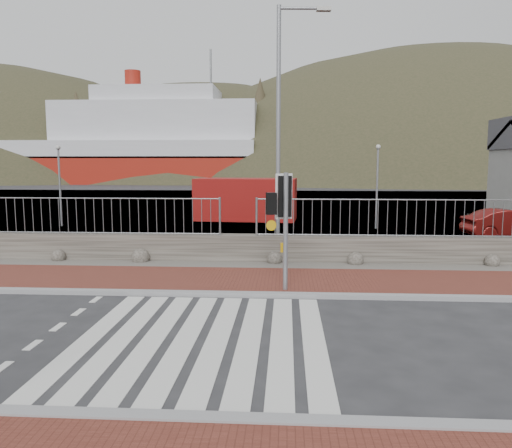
# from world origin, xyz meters

# --- Properties ---
(ground) EXTENTS (220.00, 220.00, 0.00)m
(ground) POSITION_xyz_m (0.00, 0.00, 0.00)
(ground) COLOR #28282B
(ground) RESTS_ON ground
(sidewalk_far) EXTENTS (40.00, 3.00, 0.08)m
(sidewalk_far) POSITION_xyz_m (0.00, 4.50, 0.04)
(sidewalk_far) COLOR brown
(sidewalk_far) RESTS_ON ground
(kerb_near) EXTENTS (40.00, 0.25, 0.12)m
(kerb_near) POSITION_xyz_m (0.00, -3.00, 0.05)
(kerb_near) COLOR gray
(kerb_near) RESTS_ON ground
(kerb_far) EXTENTS (40.00, 0.25, 0.12)m
(kerb_far) POSITION_xyz_m (0.00, 3.00, 0.05)
(kerb_far) COLOR gray
(kerb_far) RESTS_ON ground
(zebra_crossing) EXTENTS (4.62, 5.60, 0.01)m
(zebra_crossing) POSITION_xyz_m (-0.00, 0.00, 0.01)
(zebra_crossing) COLOR silver
(zebra_crossing) RESTS_ON ground
(gravel_strip) EXTENTS (40.00, 1.50, 0.06)m
(gravel_strip) POSITION_xyz_m (0.00, 6.50, 0.03)
(gravel_strip) COLOR #59544C
(gravel_strip) RESTS_ON ground
(stone_wall) EXTENTS (40.00, 0.60, 0.90)m
(stone_wall) POSITION_xyz_m (0.00, 7.30, 0.45)
(stone_wall) COLOR #433F37
(stone_wall) RESTS_ON ground
(railing) EXTENTS (18.07, 0.07, 1.22)m
(railing) POSITION_xyz_m (0.00, 7.15, 1.82)
(railing) COLOR gray
(railing) RESTS_ON stone_wall
(quay) EXTENTS (120.00, 40.00, 0.50)m
(quay) POSITION_xyz_m (0.00, 27.90, 0.00)
(quay) COLOR #4C4C4F
(quay) RESTS_ON ground
(water) EXTENTS (220.00, 50.00, 0.05)m
(water) POSITION_xyz_m (0.00, 62.90, 0.00)
(water) COLOR #3F4C54
(water) RESTS_ON ground
(ferry) EXTENTS (50.00, 16.00, 20.00)m
(ferry) POSITION_xyz_m (-24.65, 67.90, 5.36)
(ferry) COLOR maroon
(ferry) RESTS_ON ground
(hills_backdrop) EXTENTS (254.00, 90.00, 100.00)m
(hills_backdrop) POSITION_xyz_m (6.74, 87.90, -23.05)
(hills_backdrop) COLOR #30321E
(hills_backdrop) RESTS_ON ground
(traffic_signal_far) EXTENTS (0.75, 0.45, 3.04)m
(traffic_signal_far) POSITION_xyz_m (1.51, 3.44, 2.20)
(traffic_signal_far) COLOR gray
(traffic_signal_far) RESTS_ON ground
(streetlight) EXTENTS (1.78, 0.31, 8.37)m
(streetlight) POSITION_xyz_m (1.42, 8.11, 4.71)
(streetlight) COLOR gray
(streetlight) RESTS_ON ground
(shipping_container) EXTENTS (5.80, 2.76, 2.35)m
(shipping_container) POSITION_xyz_m (-0.74, 19.21, 1.17)
(shipping_container) COLOR maroon
(shipping_container) RESTS_ON ground
(car_a) EXTENTS (3.58, 2.26, 1.14)m
(car_a) POSITION_xyz_m (11.74, 14.89, 0.57)
(car_a) COLOR black
(car_a) RESTS_ON ground
(car_b) EXTENTS (3.90, 1.77, 1.24)m
(car_b) POSITION_xyz_m (11.23, 13.28, 0.62)
(car_b) COLOR #580E0C
(car_b) RESTS_ON ground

